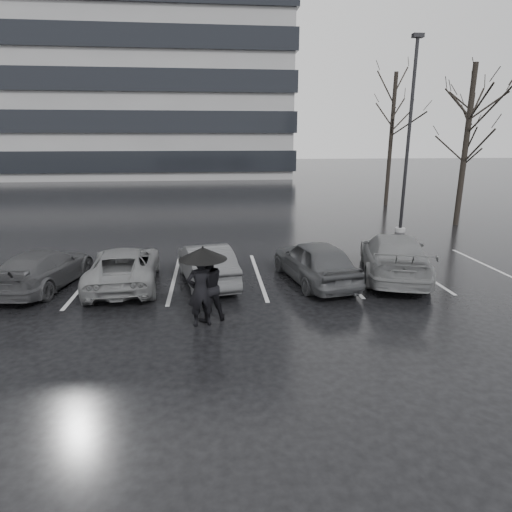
{
  "coord_description": "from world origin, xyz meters",
  "views": [
    {
      "loc": [
        -0.9,
        -11.16,
        4.52
      ],
      "look_at": [
        0.37,
        1.0,
        1.1
      ],
      "focal_mm": 30.0,
      "sensor_mm": 36.0,
      "label": 1
    }
  ],
  "objects_px": {
    "car_west_b": "(124,267)",
    "car_west_c": "(44,268)",
    "car_main": "(315,261)",
    "car_east": "(394,255)",
    "lamp_post": "(408,147)",
    "car_west_a": "(206,263)",
    "pedestrian_right": "(207,286)",
    "tree_east": "(465,147)",
    "pedestrian_left": "(200,290)",
    "tree_north": "(391,141)",
    "tree_ne": "(465,154)"
  },
  "relations": [
    {
      "from": "car_east",
      "to": "tree_north",
      "type": "relative_size",
      "value": 0.58
    },
    {
      "from": "car_west_b",
      "to": "car_west_c",
      "type": "height_order",
      "value": "car_west_b"
    },
    {
      "from": "car_west_b",
      "to": "pedestrian_right",
      "type": "xyz_separation_m",
      "value": [
        2.61,
        -2.97,
        0.31
      ]
    },
    {
      "from": "tree_north",
      "to": "car_east",
      "type": "bearing_deg",
      "value": -111.48
    },
    {
      "from": "car_west_b",
      "to": "car_west_c",
      "type": "distance_m",
      "value": 2.44
    },
    {
      "from": "car_main",
      "to": "tree_east",
      "type": "height_order",
      "value": "tree_east"
    },
    {
      "from": "car_main",
      "to": "tree_north",
      "type": "height_order",
      "value": "tree_north"
    },
    {
      "from": "car_main",
      "to": "pedestrian_left",
      "type": "relative_size",
      "value": 2.23
    },
    {
      "from": "car_east",
      "to": "lamp_post",
      "type": "xyz_separation_m",
      "value": [
        3.22,
        6.65,
        3.35
      ]
    },
    {
      "from": "car_west_c",
      "to": "lamp_post",
      "type": "distance_m",
      "value": 16.23
    },
    {
      "from": "car_west_c",
      "to": "lamp_post",
      "type": "xyz_separation_m",
      "value": [
        14.43,
        6.56,
        3.47
      ]
    },
    {
      "from": "car_main",
      "to": "tree_east",
      "type": "relative_size",
      "value": 0.51
    },
    {
      "from": "pedestrian_left",
      "to": "pedestrian_right",
      "type": "bearing_deg",
      "value": -134.4
    },
    {
      "from": "car_main",
      "to": "tree_ne",
      "type": "relative_size",
      "value": 0.58
    },
    {
      "from": "car_east",
      "to": "car_west_c",
      "type": "bearing_deg",
      "value": 16.4
    },
    {
      "from": "pedestrian_right",
      "to": "car_east",
      "type": "bearing_deg",
      "value": -170.9
    },
    {
      "from": "tree_east",
      "to": "pedestrian_left",
      "type": "bearing_deg",
      "value": -139.54
    },
    {
      "from": "lamp_post",
      "to": "tree_ne",
      "type": "bearing_deg",
      "value": 40.98
    },
    {
      "from": "car_main",
      "to": "car_east",
      "type": "distance_m",
      "value": 2.78
    },
    {
      "from": "car_main",
      "to": "tree_east",
      "type": "xyz_separation_m",
      "value": [
        9.67,
        8.35,
        3.31
      ]
    },
    {
      "from": "pedestrian_left",
      "to": "pedestrian_right",
      "type": "xyz_separation_m",
      "value": [
        0.16,
        0.29,
        0.0
      ]
    },
    {
      "from": "car_main",
      "to": "lamp_post",
      "type": "xyz_separation_m",
      "value": [
        5.98,
        6.97,
        3.38
      ]
    },
    {
      "from": "pedestrian_left",
      "to": "car_main",
      "type": "bearing_deg",
      "value": -155.88
    },
    {
      "from": "car_main",
      "to": "tree_north",
      "type": "distance_m",
      "value": 17.98
    },
    {
      "from": "car_west_c",
      "to": "tree_east",
      "type": "height_order",
      "value": "tree_east"
    },
    {
      "from": "car_east",
      "to": "car_west_a",
      "type": "bearing_deg",
      "value": 17.15
    },
    {
      "from": "car_west_b",
      "to": "tree_east",
      "type": "bearing_deg",
      "value": -157.16
    },
    {
      "from": "car_west_b",
      "to": "lamp_post",
      "type": "xyz_separation_m",
      "value": [
        11.99,
        6.65,
        3.46
      ]
    },
    {
      "from": "tree_east",
      "to": "tree_north",
      "type": "distance_m",
      "value": 7.08
    },
    {
      "from": "car_main",
      "to": "lamp_post",
      "type": "bearing_deg",
      "value": -141.5
    },
    {
      "from": "car_east",
      "to": "lamp_post",
      "type": "relative_size",
      "value": 0.56
    },
    {
      "from": "tree_east",
      "to": "tree_ne",
      "type": "distance_m",
      "value": 4.74
    },
    {
      "from": "car_main",
      "to": "lamp_post",
      "type": "distance_m",
      "value": 9.78
    },
    {
      "from": "car_west_a",
      "to": "tree_ne",
      "type": "height_order",
      "value": "tree_ne"
    },
    {
      "from": "car_west_a",
      "to": "lamp_post",
      "type": "distance_m",
      "value": 12.05
    },
    {
      "from": "pedestrian_right",
      "to": "tree_east",
      "type": "relative_size",
      "value": 0.23
    },
    {
      "from": "tree_north",
      "to": "tree_east",
      "type": "bearing_deg",
      "value": -81.87
    },
    {
      "from": "car_east",
      "to": "tree_ne",
      "type": "height_order",
      "value": "tree_ne"
    },
    {
      "from": "car_main",
      "to": "car_west_a",
      "type": "xyz_separation_m",
      "value": [
        -3.45,
        0.28,
        -0.05
      ]
    },
    {
      "from": "car_west_c",
      "to": "pedestrian_left",
      "type": "distance_m",
      "value": 5.93
    },
    {
      "from": "car_main",
      "to": "tree_ne",
      "type": "height_order",
      "value": "tree_ne"
    },
    {
      "from": "car_east",
      "to": "pedestrian_left",
      "type": "xyz_separation_m",
      "value": [
        -6.31,
        -3.25,
        0.19
      ]
    },
    {
      "from": "car_main",
      "to": "pedestrian_right",
      "type": "bearing_deg",
      "value": 27.09
    },
    {
      "from": "tree_east",
      "to": "pedestrian_right",
      "type": "bearing_deg",
      "value": -139.93
    },
    {
      "from": "car_west_c",
      "to": "car_west_b",
      "type": "bearing_deg",
      "value": -171.75
    },
    {
      "from": "car_main",
      "to": "car_west_a",
      "type": "relative_size",
      "value": 1.05
    },
    {
      "from": "car_main",
      "to": "car_west_c",
      "type": "relative_size",
      "value": 0.99
    },
    {
      "from": "car_west_a",
      "to": "pedestrian_right",
      "type": "xyz_separation_m",
      "value": [
        0.05,
        -2.93,
        0.28
      ]
    },
    {
      "from": "car_west_a",
      "to": "car_west_b",
      "type": "relative_size",
      "value": 0.89
    },
    {
      "from": "car_west_b",
      "to": "lamp_post",
      "type": "bearing_deg",
      "value": -155.26
    }
  ]
}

